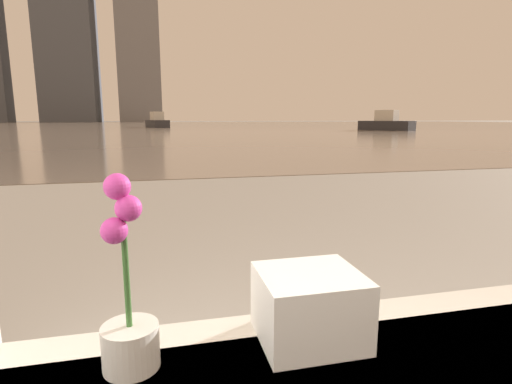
# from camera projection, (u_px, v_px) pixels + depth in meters

# --- Properties ---
(potted_orchid) EXTENTS (0.12, 0.12, 0.40)m
(potted_orchid) POSITION_uv_depth(u_px,v_px,m) (128.00, 313.00, 0.80)
(potted_orchid) COLOR silver
(potted_orchid) RESTS_ON bathtub
(towel_stack) EXTENTS (0.23, 0.21, 0.16)m
(towel_stack) POSITION_uv_depth(u_px,v_px,m) (309.00, 306.00, 0.91)
(towel_stack) COLOR white
(towel_stack) RESTS_ON bathtub
(harbor_water) EXTENTS (180.00, 110.00, 0.01)m
(harbor_water) POSITION_uv_depth(u_px,v_px,m) (163.00, 125.00, 59.55)
(harbor_water) COLOR gray
(harbor_water) RESTS_ON ground_plane
(harbor_boat_2) EXTENTS (2.75, 4.95, 1.76)m
(harbor_boat_2) POSITION_uv_depth(u_px,v_px,m) (157.00, 122.00, 45.08)
(harbor_boat_2) COLOR #2D2D33
(harbor_boat_2) RESTS_ON harbor_water
(harbor_boat_3) EXTENTS (3.82, 4.73, 1.73)m
(harbor_boat_3) POSITION_uv_depth(u_px,v_px,m) (386.00, 123.00, 34.52)
(harbor_boat_3) COLOR #2D2D33
(harbor_boat_3) RESTS_ON harbor_water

